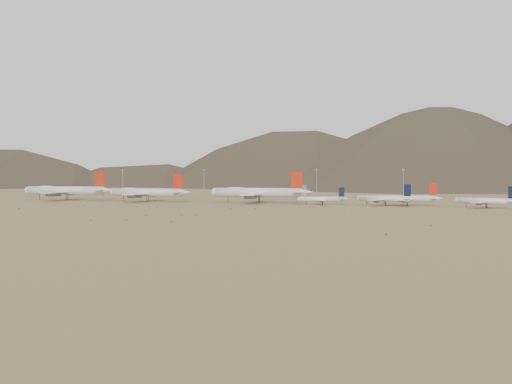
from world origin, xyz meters
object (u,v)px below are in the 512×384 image
(widebody_west, at_px, (66,190))
(widebody_centre, at_px, (147,192))
(control_tower, at_px, (304,193))
(narrowbody_b, at_px, (385,199))
(narrowbody_a, at_px, (323,199))
(widebody_east, at_px, (258,192))

(widebody_west, height_order, widebody_centre, widebody_west)
(widebody_centre, bearing_deg, widebody_west, -179.30)
(widebody_centre, height_order, control_tower, widebody_centre)
(narrowbody_b, relative_size, control_tower, 3.63)
(narrowbody_a, xyz_separation_m, control_tower, (-38.23, 90.13, 1.34))
(widebody_west, distance_m, widebody_east, 163.50)
(widebody_east, bearing_deg, widebody_centre, 178.40)
(widebody_east, bearing_deg, control_tower, 73.49)
(widebody_east, bearing_deg, narrowbody_b, -11.67)
(control_tower, bearing_deg, narrowbody_a, -67.02)
(widebody_west, relative_size, narrowbody_b, 1.79)
(narrowbody_b, bearing_deg, widebody_centre, -160.08)
(narrowbody_a, distance_m, control_tower, 97.92)
(narrowbody_b, bearing_deg, control_tower, 152.25)
(widebody_east, xyz_separation_m, narrowbody_a, (51.79, -8.62, -3.98))
(control_tower, bearing_deg, widebody_west, -152.78)
(widebody_west, relative_size, widebody_east, 1.00)
(widebody_west, distance_m, narrowbody_b, 258.81)
(widebody_west, distance_m, control_tower, 198.82)
(narrowbody_a, bearing_deg, narrowbody_b, -19.15)
(narrowbody_a, xyz_separation_m, narrowbody_b, (43.76, 0.92, 0.89))
(widebody_centre, distance_m, narrowbody_b, 184.46)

